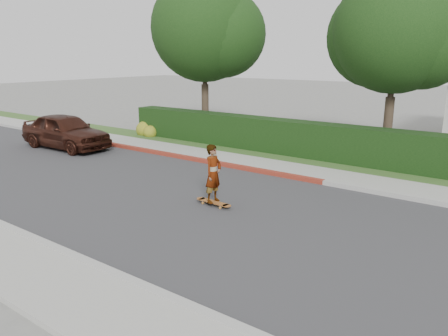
{
  "coord_description": "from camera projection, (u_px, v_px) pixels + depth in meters",
  "views": [
    {
      "loc": [
        6.5,
        -8.91,
        4.13
      ],
      "look_at": [
        -0.64,
        0.8,
        1.0
      ],
      "focal_mm": 35.0,
      "sensor_mm": 36.0,
      "label": 1
    }
  ],
  "objects": [
    {
      "name": "skateboarder",
      "position": [
        213.0,
        174.0,
        12.07
      ],
      "size": [
        0.41,
        0.61,
        1.64
      ],
      "primitive_type": "imported",
      "rotation": [
        0.0,
        0.0,
        1.6
      ],
      "color": "white",
      "rests_on": "skateboard"
    },
    {
      "name": "ground",
      "position": [
        226.0,
        214.0,
        11.71
      ],
      "size": [
        120.0,
        120.0,
        0.0
      ],
      "primitive_type": "plane",
      "color": "slate",
      "rests_on": "ground"
    },
    {
      "name": "road",
      "position": [
        226.0,
        213.0,
        11.71
      ],
      "size": [
        60.0,
        8.0,
        0.01
      ],
      "primitive_type": "cube",
      "color": "#2D2D30",
      "rests_on": "ground"
    },
    {
      "name": "curb_far",
      "position": [
        296.0,
        177.0,
        14.89
      ],
      "size": [
        60.0,
        0.2,
        0.15
      ],
      "primitive_type": "cube",
      "color": "#9E9E99",
      "rests_on": "ground"
    },
    {
      "name": "car_maroon",
      "position": [
        65.0,
        131.0,
        19.73
      ],
      "size": [
        4.7,
        1.99,
        1.59
      ],
      "primitive_type": "imported",
      "rotation": [
        0.0,
        0.0,
        1.6
      ],
      "color": "#391A12",
      "rests_on": "ground"
    },
    {
      "name": "sidewalk_far",
      "position": [
        308.0,
        172.0,
        15.59
      ],
      "size": [
        60.0,
        1.6,
        0.12
      ],
      "primitive_type": "cube",
      "color": "gray",
      "rests_on": "ground"
    },
    {
      "name": "skateboard",
      "position": [
        213.0,
        202.0,
        12.28
      ],
      "size": [
        1.22,
        0.3,
        0.11
      ],
      "rotation": [
        0.0,
        0.0,
        -0.05
      ],
      "color": "#BC7C33",
      "rests_on": "ground"
    },
    {
      "name": "tree_left",
      "position": [
        207.0,
        31.0,
        21.47
      ],
      "size": [
        5.99,
        5.21,
        8.0
      ],
      "color": "#33261C",
      "rests_on": "ground"
    },
    {
      "name": "tree_center",
      "position": [
        397.0,
        34.0,
        16.79
      ],
      "size": [
        5.66,
        4.84,
        7.44
      ],
      "color": "#33261C",
      "rests_on": "ground"
    },
    {
      "name": "curb_red_section",
      "position": [
        186.0,
        158.0,
        17.76
      ],
      "size": [
        12.0,
        0.21,
        0.15
      ],
      "primitive_type": "cube",
      "color": "maroon",
      "rests_on": "ground"
    },
    {
      "name": "curb_near",
      "position": [
        102.0,
        270.0,
        8.49
      ],
      "size": [
        60.0,
        0.2,
        0.15
      ],
      "primitive_type": "cube",
      "color": "#9E9E99",
      "rests_on": "ground"
    },
    {
      "name": "flowering_shrub",
      "position": [
        146.0,
        130.0,
        22.62
      ],
      "size": [
        1.4,
        1.0,
        0.9
      ],
      "color": "#2D4C19",
      "rests_on": "ground"
    },
    {
      "name": "planting_strip",
      "position": [
        326.0,
        164.0,
        16.84
      ],
      "size": [
        60.0,
        1.6,
        0.1
      ],
      "primitive_type": "cube",
      "color": "#2D4C1E",
      "rests_on": "ground"
    },
    {
      "name": "sidewalk_near",
      "position": [
        61.0,
        290.0,
        7.8
      ],
      "size": [
        60.0,
        1.6,
        0.12
      ],
      "primitive_type": "cube",
      "color": "gray",
      "rests_on": "ground"
    },
    {
      "name": "hedge",
      "position": [
        268.0,
        136.0,
        18.86
      ],
      "size": [
        15.0,
        1.0,
        1.5
      ],
      "primitive_type": "cube",
      "color": "black",
      "rests_on": "ground"
    }
  ]
}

